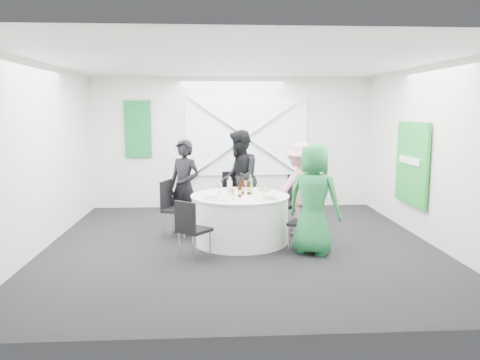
{
  "coord_description": "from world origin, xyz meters",
  "views": [
    {
      "loc": [
        -0.44,
        -7.08,
        2.08
      ],
      "look_at": [
        0.0,
        0.2,
        1.0
      ],
      "focal_mm": 35.0,
      "sensor_mm": 36.0,
      "label": 1
    }
  ],
  "objects": [
    {
      "name": "fork_a",
      "position": [
        -0.42,
        0.6,
        0.76
      ],
      "size": [
        0.08,
        0.14,
        0.01
      ],
      "primitive_type": "cube",
      "rotation": [
        0.0,
        0.0,
        2.68
      ],
      "color": "silver",
      "rests_on": "banquet_table"
    },
    {
      "name": "wine_glass_f",
      "position": [
        -0.32,
        0.28,
        0.88
      ],
      "size": [
        0.07,
        0.07,
        0.17
      ],
      "color": "white",
      "rests_on": "banquet_table"
    },
    {
      "name": "knife_a",
      "position": [
        -0.56,
        0.33,
        0.76
      ],
      "size": [
        0.09,
        0.14,
        0.01
      ],
      "primitive_type": "cube",
      "rotation": [
        0.0,
        0.0,
        2.62
      ],
      "color": "silver",
      "rests_on": "banquet_table"
    },
    {
      "name": "fork_e",
      "position": [
        0.26,
        -0.31,
        0.76
      ],
      "size": [
        0.12,
        0.12,
        0.01
      ],
      "primitive_type": "cube",
      "rotation": [
        0.0,
        0.0,
        -0.8
      ],
      "color": "silver",
      "rests_on": "banquet_table"
    },
    {
      "name": "wine_glass_e",
      "position": [
        -0.34,
        0.43,
        0.88
      ],
      "size": [
        0.07,
        0.07,
        0.17
      ],
      "color": "white",
      "rests_on": "banquet_table"
    },
    {
      "name": "wall_right",
      "position": [
        3.0,
        0.0,
        1.4
      ],
      "size": [
        0.0,
        6.0,
        6.0
      ],
      "primitive_type": "plane",
      "rotation": [
        1.57,
        0.0,
        -1.57
      ],
      "color": "white",
      "rests_on": "floor"
    },
    {
      "name": "ceiling",
      "position": [
        0.0,
        0.0,
        2.8
      ],
      "size": [
        6.0,
        6.0,
        0.0
      ],
      "primitive_type": "plane",
      "rotation": [
        3.14,
        0.0,
        0.0
      ],
      "color": "white",
      "rests_on": "wall_back"
    },
    {
      "name": "plate_front_right",
      "position": [
        0.43,
        -0.19,
        0.78
      ],
      "size": [
        0.27,
        0.27,
        0.04
      ],
      "color": "white",
      "rests_on": "banquet_table"
    },
    {
      "name": "person_woman_pink",
      "position": [
        1.03,
        0.59,
        0.78
      ],
      "size": [
        1.11,
        0.8,
        1.57
      ],
      "primitive_type": "imported",
      "rotation": [
        0.0,
        0.0,
        -2.78
      ],
      "color": "pink",
      "rests_on": "floor"
    },
    {
      "name": "beer_bottle_d",
      "position": [
        -0.01,
        0.03,
        0.86
      ],
      "size": [
        0.06,
        0.06,
        0.25
      ],
      "color": "#3A170A",
      "rests_on": "banquet_table"
    },
    {
      "name": "knife_d",
      "position": [
        -0.23,
        0.73,
        0.76
      ],
      "size": [
        0.15,
        0.03,
        0.01
      ],
      "primitive_type": "cube",
      "rotation": [
        0.0,
        0.0,
        1.67
      ],
      "color": "silver",
      "rests_on": "banquet_table"
    },
    {
      "name": "plate_back_right",
      "position": [
        0.42,
        0.54,
        0.78
      ],
      "size": [
        0.29,
        0.29,
        0.04
      ],
      "color": "white",
      "rests_on": "banquet_table"
    },
    {
      "name": "fork_d",
      "position": [
        0.17,
        0.75,
        0.76
      ],
      "size": [
        0.15,
        0.02,
        0.01
      ],
      "primitive_type": "cube",
      "rotation": [
        0.0,
        0.0,
        1.58
      ],
      "color": "silver",
      "rests_on": "banquet_table"
    },
    {
      "name": "beer_bottle_b",
      "position": [
        0.04,
        0.28,
        0.86
      ],
      "size": [
        0.06,
        0.06,
        0.27
      ],
      "color": "#3A170A",
      "rests_on": "banquet_table"
    },
    {
      "name": "plate_back_left",
      "position": [
        -0.48,
        0.39,
        0.77
      ],
      "size": [
        0.25,
        0.25,
        0.01
      ],
      "color": "white",
      "rests_on": "banquet_table"
    },
    {
      "name": "chair_back_right",
      "position": [
        0.94,
        0.86,
        0.57
      ],
      "size": [
        0.61,
        0.61,
        0.97
      ],
      "rotation": [
        0.0,
        0.0,
        -0.96
      ],
      "color": "black",
      "rests_on": "floor"
    },
    {
      "name": "wine_glass_a",
      "position": [
        -0.12,
        -0.18,
        0.88
      ],
      "size": [
        0.07,
        0.07,
        0.17
      ],
      "color": "white",
      "rests_on": "banquet_table"
    },
    {
      "name": "window_brace_a",
      "position": [
        0.3,
        2.92,
        1.5
      ],
      "size": [
        2.63,
        0.05,
        1.84
      ],
      "primitive_type": "cube",
      "rotation": [
        0.0,
        0.97,
        0.0
      ],
      "color": "silver",
      "rests_on": "window_panel"
    },
    {
      "name": "wine_glass_b",
      "position": [
        0.38,
        0.1,
        0.88
      ],
      "size": [
        0.07,
        0.07,
        0.17
      ],
      "color": "white",
      "rests_on": "banquet_table"
    },
    {
      "name": "beer_bottle_a",
      "position": [
        -0.14,
        0.24,
        0.87
      ],
      "size": [
        0.06,
        0.06,
        0.27
      ],
      "color": "#3A170A",
      "rests_on": "banquet_table"
    },
    {
      "name": "wall_left",
      "position": [
        -3.0,
        0.0,
        1.4
      ],
      "size": [
        0.0,
        6.0,
        6.0
      ],
      "primitive_type": "plane",
      "rotation": [
        1.57,
        0.0,
        1.57
      ],
      "color": "white",
      "rests_on": "floor"
    },
    {
      "name": "beer_bottle_c",
      "position": [
        0.14,
        0.23,
        0.86
      ],
      "size": [
        0.06,
        0.06,
        0.27
      ],
      "color": "#3A170A",
      "rests_on": "banquet_table"
    },
    {
      "name": "wall_front",
      "position": [
        0.0,
        -3.0,
        1.4
      ],
      "size": [
        6.0,
        0.0,
        6.0
      ],
      "primitive_type": "plane",
      "rotation": [
        -1.57,
        0.0,
        0.0
      ],
      "color": "white",
      "rests_on": "floor"
    },
    {
      "name": "knife_c",
      "position": [
        0.36,
        0.65,
        0.76
      ],
      "size": [
        0.1,
        0.13,
        0.01
      ],
      "primitive_type": "cube",
      "rotation": [
        0.0,
        0.0,
        0.59
      ],
      "color": "silver",
      "rests_on": "banquet_table"
    },
    {
      "name": "wine_glass_d",
      "position": [
        0.38,
        0.23,
        0.88
      ],
      "size": [
        0.07,
        0.07,
        0.17
      ],
      "color": "white",
      "rests_on": "banquet_table"
    },
    {
      "name": "chair_front_right",
      "position": [
        0.98,
        -0.37,
        0.5
      ],
      "size": [
        0.53,
        0.53,
        0.85
      ],
      "rotation": [
        0.0,
        0.0,
        4.19
      ],
      "color": "black",
      "rests_on": "floor"
    },
    {
      "name": "floor",
      "position": [
        0.0,
        0.0,
        0.0
      ],
      "size": [
        6.0,
        6.0,
        0.0
      ],
      "primitive_type": "plane",
      "color": "black",
      "rests_on": "ground"
    },
    {
      "name": "napkin",
      "position": [
        -0.45,
        -0.11,
        0.8
      ],
      "size": [
        0.2,
        0.2,
        0.05
      ],
      "primitive_type": "cube",
      "rotation": [
        0.0,
        0.0,
        0.77
      ],
      "color": "white",
      "rests_on": "plate_front_left"
    },
    {
      "name": "knife_e",
      "position": [
        0.52,
        -0.05,
        0.76
      ],
      "size": [
        0.11,
        0.12,
        0.01
      ],
      "primitive_type": "cube",
      "rotation": [
        0.0,
        0.0,
        -0.74
      ],
      "color": "silver",
      "rests_on": "banquet_table"
    },
    {
      "name": "clear_water_bottle",
      "position": [
        -0.17,
        0.12,
        0.88
      ],
      "size": [
        0.08,
        0.08,
        0.3
      ],
      "color": "white",
      "rests_on": "banquet_table"
    },
    {
      "name": "plate_back",
      "position": [
        0.01,
        0.73,
        0.77
      ],
      "size": [
        0.29,
        0.29,
        0.01
      ],
      "color": "white",
      "rests_on": "banquet_table"
    },
    {
      "name": "plate_front_left",
      "position": [
        -0.37,
        -0.13,
        0.77
      ],
      "size": [
        0.29,
        0.29,
        0.01
      ],
      "color": "white",
      "rests_on": "banquet_table"
    },
    {
      "name": "window_brace_b",
      "position": [
        0.3,
        2.92,
        1.5
      ],
      "size": [
        2.63,
        0.05,
        1.84
      ],
      "primitive_type": "cube",
      "rotation": [
        0.0,
        -0.97,
        0.0
      ],
      "color": "silver",
      "rests_on": "window_panel"
    },
    {
      "name": "green_banner",
      "position": [
        -2.0,
        2.95,
        1.7
      ],
      "size": [
        0.55,
        0.04,
        1.2
      ],
      "primitive_type": "cube",
      "color": "#166F39",
      "rests_on": "wall_back"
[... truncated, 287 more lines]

